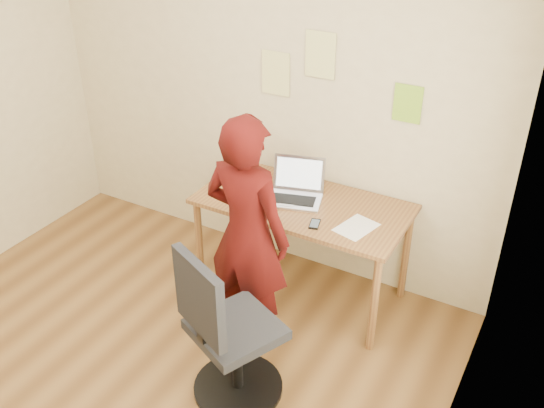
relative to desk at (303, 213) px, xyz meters
The scene contains 10 objects.
room 1.63m from the desk, 110.58° to the right, with size 3.58×3.58×2.78m.
desk is the anchor object (origin of this frame).
laptop 0.16m from the desk, 154.14° to the left, with size 0.42×0.40×0.25m.
paper_sheet 0.45m from the desk, 14.77° to the right, with size 0.19×0.27×0.00m, color white.
phone 0.30m from the desk, 48.22° to the right, with size 0.09×0.13×0.01m.
wall_note_left 0.96m from the desk, 138.69° to the left, with size 0.21×0.00×0.30m, color #E0DD86.
wall_note_mid 1.04m from the desk, 103.04° to the left, with size 0.21×0.00×0.30m, color #E0DD86.
wall_note_right 0.98m from the desk, 34.59° to the left, with size 0.18×0.00×0.24m, color #87C02B.
office_chair 1.09m from the desk, 86.19° to the right, with size 0.59×0.60×1.01m.
person 0.58m from the desk, 99.30° to the right, with size 0.56×0.37×1.55m, color #3D0A08.
Camera 1 is at (2.03, -1.73, 2.77)m, focal length 40.00 mm.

